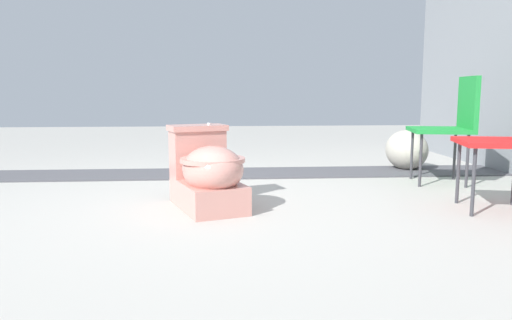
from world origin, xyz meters
TOP-DOWN VIEW (x-y plane):
  - ground_plane at (0.00, 0.00)m, footprint 14.00×14.00m
  - gravel_strip at (-1.24, 0.50)m, footprint 0.56×8.00m
  - toilet at (0.02, 0.03)m, footprint 0.72×0.56m
  - folding_chair_left at (-0.68, 1.92)m, footprint 0.51×0.51m
  - boulder_near at (-1.38, 1.82)m, footprint 0.48×0.39m

SIDE VIEW (x-z plane):
  - ground_plane at x=0.00m, z-range 0.00..0.00m
  - gravel_strip at x=-1.24m, z-range 0.00..0.01m
  - boulder_near at x=-1.38m, z-range 0.00..0.36m
  - toilet at x=0.02m, z-range -0.04..0.48m
  - folding_chair_left at x=-0.68m, z-range 0.09..0.93m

